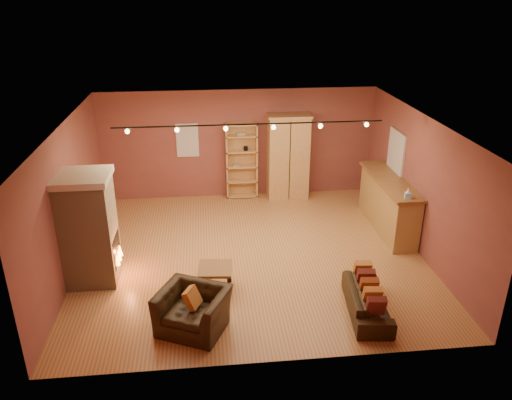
{
  "coord_description": "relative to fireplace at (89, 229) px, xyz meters",
  "views": [
    {
      "loc": [
        -0.88,
        -9.05,
        5.16
      ],
      "look_at": [
        0.12,
        0.2,
        1.14
      ],
      "focal_mm": 35.0,
      "sensor_mm": 36.0,
      "label": 1
    }
  ],
  "objects": [
    {
      "name": "bookcase",
      "position": [
        3.1,
        3.74,
        -0.05
      ],
      "size": [
        0.81,
        0.31,
        1.98
      ],
      "color": "tan",
      "rests_on": "floor"
    },
    {
      "name": "loveseat",
      "position": [
        4.8,
        -1.6,
        -0.73
      ],
      "size": [
        0.64,
        1.62,
        0.7
      ],
      "rotation": [
        0.0,
        0.0,
        1.46
      ],
      "color": "black",
      "rests_on": "floor"
    },
    {
      "name": "right_wall",
      "position": [
        6.54,
        0.6,
        0.34
      ],
      "size": [
        0.02,
        6.5,
        2.8
      ],
      "primitive_type": "cube",
      "color": "brown",
      "rests_on": "floor"
    },
    {
      "name": "track_rail",
      "position": [
        3.04,
        0.8,
        1.63
      ],
      "size": [
        5.2,
        0.09,
        0.13
      ],
      "color": "black",
      "rests_on": "ceiling"
    },
    {
      "name": "back_wall",
      "position": [
        3.04,
        3.85,
        0.34
      ],
      "size": [
        7.0,
        0.02,
        2.8
      ],
      "primitive_type": "cube",
      "color": "brown",
      "rests_on": "floor"
    },
    {
      "name": "bar_counter",
      "position": [
        6.24,
        1.47,
        -0.45
      ],
      "size": [
        0.67,
        2.53,
        1.21
      ],
      "color": "tan",
      "rests_on": "floor"
    },
    {
      "name": "coffee_table",
      "position": [
        2.26,
        -0.62,
        -0.67
      ],
      "size": [
        0.67,
        0.67,
        0.46
      ],
      "rotation": [
        0.0,
        0.0,
        -0.1
      ],
      "color": "brown",
      "rests_on": "floor"
    },
    {
      "name": "ceiling",
      "position": [
        3.04,
        0.6,
        1.74
      ],
      "size": [
        7.0,
        7.0,
        0.0
      ],
      "primitive_type": "plane",
      "rotation": [
        3.14,
        0.0,
        0.0
      ],
      "color": "brown",
      "rests_on": "back_wall"
    },
    {
      "name": "back_window",
      "position": [
        1.74,
        3.83,
        0.49
      ],
      "size": [
        0.56,
        0.04,
        0.86
      ],
      "primitive_type": "cube",
      "color": "silver",
      "rests_on": "back_wall"
    },
    {
      "name": "fireplace",
      "position": [
        0.0,
        0.0,
        0.0
      ],
      "size": [
        1.01,
        0.98,
        2.12
      ],
      "color": "#C4AD88",
      "rests_on": "floor"
    },
    {
      "name": "floor",
      "position": [
        3.04,
        0.6,
        -1.06
      ],
      "size": [
        7.0,
        7.0,
        0.0
      ],
      "primitive_type": "plane",
      "color": "#9C6537",
      "rests_on": "ground"
    },
    {
      "name": "armoire",
      "position": [
        4.29,
        3.57,
        0.05
      ],
      "size": [
        1.09,
        0.62,
        2.21
      ],
      "color": "tan",
      "rests_on": "floor"
    },
    {
      "name": "armchair",
      "position": [
        1.87,
        -1.71,
        -0.59
      ],
      "size": [
        1.25,
        1.08,
        0.93
      ],
      "rotation": [
        0.0,
        0.0,
        -0.44
      ],
      "color": "black",
      "rests_on": "floor"
    },
    {
      "name": "left_wall",
      "position": [
        -0.46,
        0.6,
        0.34
      ],
      "size": [
        0.02,
        6.5,
        2.8
      ],
      "primitive_type": "cube",
      "color": "brown",
      "rests_on": "floor"
    },
    {
      "name": "tissue_box",
      "position": [
        6.19,
        0.4,
        0.24
      ],
      "size": [
        0.14,
        0.14,
        0.22
      ],
      "rotation": [
        0.0,
        0.0,
        -0.25
      ],
      "color": "#97C9F2",
      "rests_on": "bar_counter"
    },
    {
      "name": "right_window",
      "position": [
        6.51,
        2.0,
        0.59
      ],
      "size": [
        0.05,
        0.9,
        1.0
      ],
      "primitive_type": "cube",
      "color": "silver",
      "rests_on": "right_wall"
    }
  ]
}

